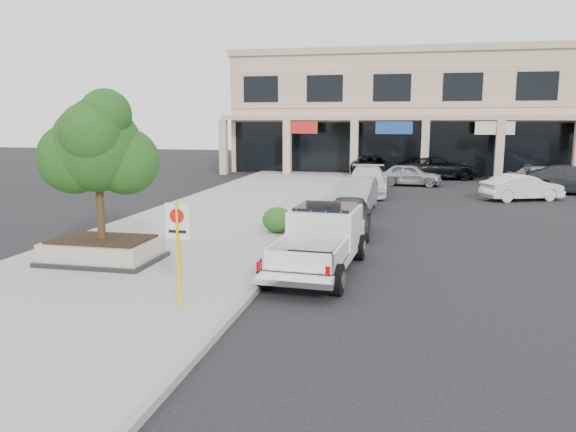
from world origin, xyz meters
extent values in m
plane|color=black|center=(0.00, 0.00, 0.00)|extent=(120.00, 120.00, 0.00)
cube|color=gray|center=(-5.50, 6.00, 0.07)|extent=(8.00, 52.00, 0.15)
cube|color=gray|center=(-1.55, 6.00, 0.07)|extent=(0.20, 52.00, 0.15)
cube|color=#D0A692|center=(8.00, 34.00, 4.50)|extent=(40.00, 10.00, 9.00)
cube|color=tan|center=(8.00, 34.00, 9.25)|extent=(40.40, 10.40, 0.50)
cube|color=tan|center=(8.00, 27.90, 4.30)|extent=(40.00, 2.20, 0.35)
cube|color=#D0A692|center=(-12.00, 27.05, 2.10)|extent=(0.55, 0.55, 4.20)
cube|color=black|center=(8.00, 28.95, 2.00)|extent=(39.20, 0.08, 3.90)
cube|color=black|center=(-6.54, 0.23, 0.21)|extent=(3.20, 2.20, 0.12)
cube|color=#AA9A8F|center=(-6.54, 0.23, 0.52)|extent=(3.00, 2.00, 0.50)
cube|color=black|center=(-6.54, 0.23, 0.80)|extent=(2.70, 1.70, 0.06)
cylinder|color=#312613|center=(-6.54, 0.23, 1.93)|extent=(0.22, 0.22, 2.20)
sphere|color=#1A3A0F|center=(-6.54, 0.23, 3.43)|extent=(2.50, 2.50, 2.50)
sphere|color=#1A3A0F|center=(-5.84, 0.53, 3.03)|extent=(1.90, 1.90, 1.90)
sphere|color=#1A3A0F|center=(-6.84, 0.73, 4.03)|extent=(1.60, 1.60, 1.60)
cylinder|color=yellow|center=(-2.78, -3.00, 1.30)|extent=(0.09, 0.09, 2.30)
cube|color=white|center=(-2.78, -3.00, 2.05)|extent=(0.55, 0.03, 0.78)
cylinder|color=red|center=(-2.78, -3.03, 2.17)|extent=(0.32, 0.01, 0.32)
ellipsoid|color=#124116|center=(-2.56, 5.32, 0.62)|extent=(1.10, 0.99, 0.93)
imported|color=#2D3033|center=(-0.11, 6.38, 0.69)|extent=(1.87, 4.14, 1.38)
imported|color=#94969B|center=(-0.38, 11.77, 0.76)|extent=(1.82, 4.70, 1.53)
imported|color=silver|center=(-0.31, 17.45, 0.79)|extent=(2.48, 5.55, 1.58)
imported|color=black|center=(-0.68, 25.36, 0.83)|extent=(3.51, 6.26, 1.65)
imported|color=#9CA0A4|center=(2.00, 22.52, 0.70)|extent=(4.19, 1.95, 1.39)
imported|color=silver|center=(7.80, 17.04, 0.68)|extent=(4.38, 3.00, 1.37)
imported|color=#292B2E|center=(11.25, 20.38, 0.81)|extent=(5.90, 3.38, 1.61)
imported|color=black|center=(3.96, 27.09, 0.78)|extent=(5.94, 3.34, 1.57)
imported|color=#A0A3A7|center=(10.03, 22.50, 0.74)|extent=(4.67, 2.87, 1.49)
camera|label=1|loc=(2.07, -14.04, 4.22)|focal=35.00mm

